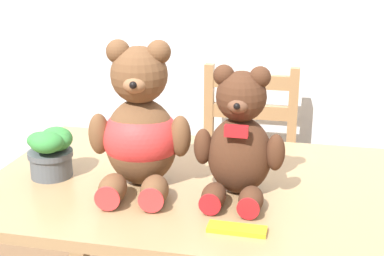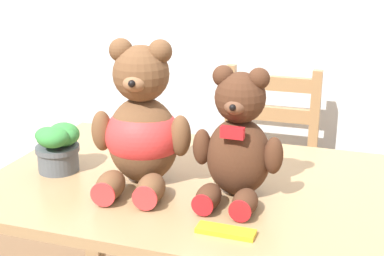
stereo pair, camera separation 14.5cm
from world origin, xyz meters
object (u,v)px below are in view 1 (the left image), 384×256
at_px(potted_plant, 50,149).
at_px(chocolate_bar, 237,229).
at_px(teddy_bear_left, 140,130).
at_px(wooden_chair_behind, 245,175).
at_px(teddy_bear_right, 239,141).

distance_m(potted_plant, chocolate_bar, 0.62).
height_order(teddy_bear_left, potted_plant, teddy_bear_left).
xyz_separation_m(potted_plant, chocolate_bar, (0.58, -0.21, -0.08)).
relative_size(wooden_chair_behind, teddy_bear_left, 2.15).
distance_m(wooden_chair_behind, potted_plant, 0.97).
distance_m(wooden_chair_behind, teddy_bear_right, 0.88).
height_order(wooden_chair_behind, chocolate_bar, wooden_chair_behind).
xyz_separation_m(teddy_bear_right, potted_plant, (-0.55, 0.00, -0.07)).
bearing_deg(chocolate_bar, potted_plant, 159.76).
height_order(wooden_chair_behind, potted_plant, wooden_chair_behind).
relative_size(teddy_bear_left, potted_plant, 2.78).
relative_size(potted_plant, chocolate_bar, 1.05).
bearing_deg(chocolate_bar, wooden_chair_behind, 95.43).
xyz_separation_m(teddy_bear_left, potted_plant, (-0.28, -0.00, -0.08)).
bearing_deg(teddy_bear_left, teddy_bear_right, 172.06).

